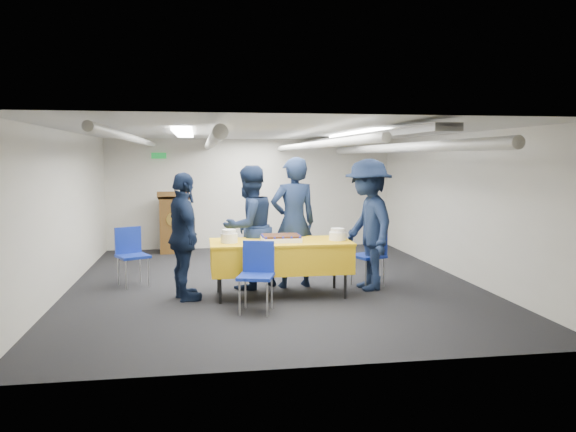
# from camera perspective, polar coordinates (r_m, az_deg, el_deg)

# --- Properties ---
(ground) EXTENTS (7.00, 7.00, 0.00)m
(ground) POSITION_cam_1_polar(r_m,az_deg,el_deg) (8.66, -1.57, -6.81)
(ground) COLOR black
(ground) RESTS_ON ground
(room_shell) EXTENTS (6.00, 7.00, 2.30)m
(room_shell) POSITION_cam_1_polar(r_m,az_deg,el_deg) (8.87, -1.34, 5.30)
(room_shell) COLOR beige
(room_shell) RESTS_ON ground
(serving_table) EXTENTS (1.93, 0.87, 0.77)m
(serving_table) POSITION_cam_1_polar(r_m,az_deg,el_deg) (7.78, -0.78, -4.07)
(serving_table) COLOR black
(serving_table) RESTS_ON ground
(sheet_cake) EXTENTS (0.54, 0.42, 0.09)m
(sheet_cake) POSITION_cam_1_polar(r_m,az_deg,el_deg) (7.70, -0.71, -2.25)
(sheet_cake) COLOR white
(sheet_cake) RESTS_ON serving_table
(plate_stack_left) EXTENTS (0.23, 0.23, 0.18)m
(plate_stack_left) POSITION_cam_1_polar(r_m,az_deg,el_deg) (7.62, -6.01, -2.09)
(plate_stack_left) COLOR white
(plate_stack_left) RESTS_ON serving_table
(plate_stack_right) EXTENTS (0.24, 0.24, 0.16)m
(plate_stack_right) POSITION_cam_1_polar(r_m,az_deg,el_deg) (7.84, 5.06, -1.90)
(plate_stack_right) COLOR white
(plate_stack_right) RESTS_ON serving_table
(podium) EXTENTS (0.62, 0.53, 1.25)m
(podium) POSITION_cam_1_polar(r_m,az_deg,el_deg) (11.51, -11.48, -0.64)
(podium) COLOR brown
(podium) RESTS_ON ground
(chair_near) EXTENTS (0.52, 0.52, 0.87)m
(chair_near) POSITION_cam_1_polar(r_m,az_deg,el_deg) (7.05, -3.16, -5.38)
(chair_near) COLOR gray
(chair_near) RESTS_ON ground
(chair_right) EXTENTS (0.55, 0.55, 0.87)m
(chair_right) POSITION_cam_1_polar(r_m,az_deg,el_deg) (8.52, 8.55, -3.45)
(chair_right) COLOR gray
(chair_right) RESTS_ON ground
(chair_left) EXTENTS (0.56, 0.56, 0.87)m
(chair_left) POSITION_cam_1_polar(r_m,az_deg,el_deg) (8.76, -15.68, -3.35)
(chair_left) COLOR gray
(chair_left) RESTS_ON ground
(sailor_a) EXTENTS (0.77, 0.57, 1.92)m
(sailor_a) POSITION_cam_1_polar(r_m,az_deg,el_deg) (8.27, 0.56, -0.66)
(sailor_a) COLOR black
(sailor_a) RESTS_ON ground
(sailor_b) EXTENTS (1.11, 1.06, 1.80)m
(sailor_b) POSITION_cam_1_polar(r_m,az_deg,el_deg) (8.21, -3.96, -1.14)
(sailor_b) COLOR black
(sailor_b) RESTS_ON ground
(sailor_c) EXTENTS (0.67, 1.08, 1.72)m
(sailor_c) POSITION_cam_1_polar(r_m,az_deg,el_deg) (7.64, -10.51, -2.08)
(sailor_c) COLOR black
(sailor_c) RESTS_ON ground
(sailor_d) EXTENTS (0.82, 1.29, 1.90)m
(sailor_d) POSITION_cam_1_polar(r_m,az_deg,el_deg) (8.20, 8.12, -0.86)
(sailor_d) COLOR black
(sailor_d) RESTS_ON ground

